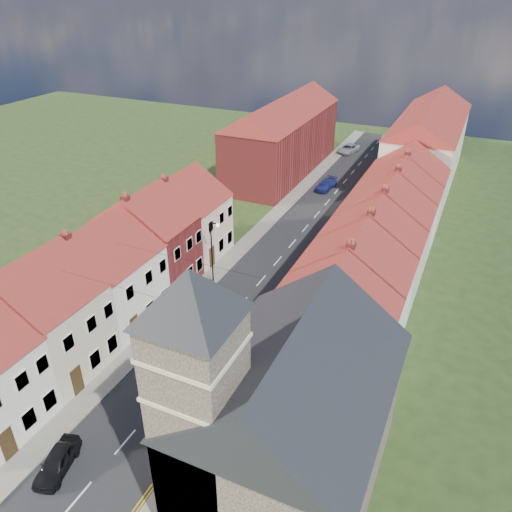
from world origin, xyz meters
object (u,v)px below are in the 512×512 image
(church, at_px, (280,405))
(car_near, at_px, (57,462))
(pedestrian_left, at_px, (144,322))
(car_far, at_px, (326,185))
(car_distant, at_px, (348,149))
(lamppost, at_px, (213,248))

(church, distance_m, car_near, 13.49)
(pedestrian_left, bearing_deg, car_near, -92.74)
(church, height_order, car_far, church)
(car_distant, bearing_deg, pedestrian_left, -78.95)
(car_far, height_order, car_distant, car_distant)
(car_far, bearing_deg, car_distant, 102.19)
(lamppost, bearing_deg, pedestrian_left, -98.35)
(church, bearing_deg, car_distant, 101.84)
(lamppost, height_order, car_far, lamppost)
(lamppost, relative_size, pedestrian_left, 3.30)
(lamppost, height_order, car_near, lamppost)
(church, distance_m, lamppost, 21.38)
(church, xyz_separation_m, pedestrian_left, (-14.46, 7.90, -4.85))
(church, distance_m, car_distant, 60.62)
(lamppost, distance_m, car_distant, 42.54)
(car_far, height_order, pedestrian_left, pedestrian_left)
(car_far, xyz_separation_m, pedestrian_left, (-3.60, -34.86, 0.41))
(pedestrian_left, bearing_deg, car_far, 68.35)
(lamppost, relative_size, car_distant, 1.30)
(lamppost, bearing_deg, car_near, -85.78)
(car_far, bearing_deg, car_near, -84.09)
(car_near, distance_m, pedestrian_left, 12.64)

